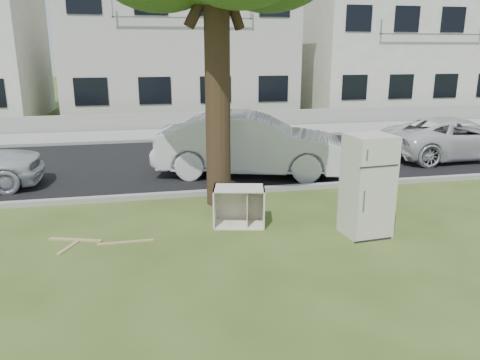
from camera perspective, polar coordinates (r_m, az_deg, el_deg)
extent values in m
plane|color=#394D1B|center=(8.97, 1.84, -6.19)|extent=(120.00, 120.00, 0.00)
cube|color=black|center=(14.62, -3.69, 2.36)|extent=(120.00, 7.00, 0.01)
cube|color=gray|center=(11.23, -1.09, -1.68)|extent=(120.00, 0.18, 0.12)
cube|color=gray|center=(18.07, -5.32, 4.83)|extent=(120.00, 0.18, 0.12)
cube|color=gray|center=(19.49, -5.81, 5.61)|extent=(120.00, 2.80, 0.01)
cube|color=gray|center=(21.01, -6.32, 7.26)|extent=(120.00, 0.15, 0.70)
cylinder|color=black|center=(10.05, -2.75, 11.40)|extent=(0.54, 0.54, 5.20)
cube|color=beige|center=(25.68, -7.67, 15.97)|extent=(11.00, 8.00, 7.20)
cube|color=white|center=(29.17, 17.43, 14.75)|extent=(10.00, 8.00, 6.60)
cube|color=beige|center=(8.83, 15.28, -0.67)|extent=(0.84, 0.79, 1.88)
cube|color=beige|center=(9.14, -0.11, -3.21)|extent=(1.10, 0.81, 0.77)
cube|color=#A88651|center=(8.67, -13.77, -7.36)|extent=(0.99, 0.09, 0.02)
cube|color=#A48B56|center=(9.03, -19.41, -6.89)|extent=(0.97, 0.41, 0.02)
cube|color=tan|center=(8.78, -20.01, -7.60)|extent=(0.38, 0.67, 0.02)
imported|color=silver|center=(12.79, 1.33, 4.39)|extent=(5.49, 3.21, 1.71)
imported|color=silver|center=(16.34, 24.92, 4.64)|extent=(4.71, 2.26, 1.30)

